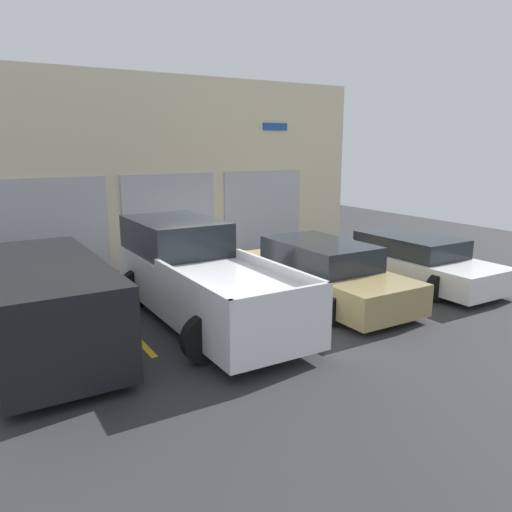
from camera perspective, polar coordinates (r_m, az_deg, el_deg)
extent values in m
plane|color=#2D2D30|center=(12.56, -3.78, -3.53)|extent=(28.00, 28.00, 0.00)
cube|color=beige|center=(15.10, -9.76, 9.50)|extent=(12.58, 0.60, 5.43)
cube|color=#ADADB2|center=(14.03, -22.13, 2.85)|extent=(2.81, 0.08, 2.67)
cube|color=#ADADB2|center=(14.85, -9.80, 4.09)|extent=(2.81, 0.08, 2.67)
cube|color=#ADADB2|center=(16.27, 0.83, 5.00)|extent=(2.81, 0.08, 2.67)
cube|color=#1E4799|center=(16.39, 2.21, 14.56)|extent=(0.90, 0.03, 0.22)
cube|color=white|center=(9.93, -5.80, -3.72)|extent=(1.85, 5.54, 0.95)
cube|color=#1E2328|center=(11.10, -9.26, 2.36)|extent=(1.71, 2.49, 0.72)
cube|color=white|center=(8.33, -7.74, -2.92)|extent=(0.08, 3.05, 0.18)
cube|color=white|center=(9.15, 2.51, -1.41)|extent=(0.08, 3.05, 0.18)
cube|color=white|center=(7.48, 3.11, -4.61)|extent=(1.85, 0.08, 0.18)
cylinder|color=black|center=(11.27, -13.29, -3.56)|extent=(0.83, 0.22, 0.83)
cylinder|color=black|center=(11.84, -5.75, -2.50)|extent=(0.83, 0.22, 0.83)
cylinder|color=black|center=(8.22, -5.78, -9.39)|extent=(0.83, 0.22, 0.83)
cylinder|color=black|center=(8.99, 3.75, -7.40)|extent=(0.83, 0.22, 0.83)
cube|color=white|center=(13.48, 17.41, -1.02)|extent=(1.76, 4.72, 0.60)
cube|color=#1E2328|center=(13.45, 17.18, 1.28)|extent=(1.54, 2.60, 0.47)
cylinder|color=black|center=(13.98, 10.81, -0.70)|extent=(0.64, 0.22, 0.64)
cylinder|color=black|center=(15.03, 15.19, 0.00)|extent=(0.64, 0.22, 0.64)
cylinder|color=black|center=(12.03, 20.11, -3.43)|extent=(0.64, 0.22, 0.64)
cylinder|color=black|center=(13.24, 24.32, -2.37)|extent=(0.64, 0.22, 0.64)
cube|color=#9E8956|center=(11.50, 7.59, -2.73)|extent=(1.81, 4.71, 0.66)
cube|color=#1E2328|center=(11.44, 7.31, 0.31)|extent=(1.59, 2.59, 0.54)
cylinder|color=black|center=(12.25, 0.38, -2.43)|extent=(0.61, 0.22, 0.61)
cylinder|color=black|center=(13.12, 6.33, -1.49)|extent=(0.61, 0.22, 0.61)
cylinder|color=black|center=(9.98, 9.20, -6.13)|extent=(0.61, 0.22, 0.61)
cylinder|color=black|center=(11.03, 15.56, -4.61)|extent=(0.61, 0.22, 0.61)
cube|color=black|center=(9.09, -22.87, -5.04)|extent=(1.81, 4.46, 1.43)
cube|color=#1E2328|center=(11.08, -24.76, 0.38)|extent=(1.63, 0.06, 0.28)
cylinder|color=black|center=(10.67, -19.51, -5.30)|extent=(0.67, 0.22, 0.67)
cylinder|color=black|center=(7.92, -26.80, -12.25)|extent=(0.67, 0.22, 0.67)
cylinder|color=black|center=(8.13, -15.43, -10.64)|extent=(0.67, 0.22, 0.67)
cube|color=gold|center=(9.66, -13.70, -8.89)|extent=(0.12, 2.20, 0.01)
cube|color=gold|center=(10.81, 1.37, -6.18)|extent=(0.12, 2.20, 0.01)
cube|color=gold|center=(12.56, 12.79, -3.80)|extent=(0.12, 2.20, 0.01)
cube|color=gold|center=(14.69, 21.12, -1.97)|extent=(0.12, 2.20, 0.01)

